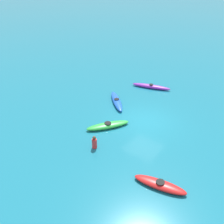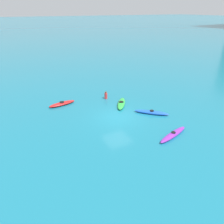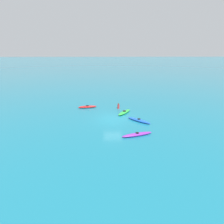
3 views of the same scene
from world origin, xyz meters
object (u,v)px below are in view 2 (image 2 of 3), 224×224
kayak_red (62,104)px  kayak_blue (152,112)px  person_near_shore (106,95)px  kayak_green (121,103)px  kayak_purple (173,134)px

kayak_red → kayak_blue: 9.41m
person_near_shore → kayak_green: bearing=15.9°
kayak_green → kayak_blue: (3.26, 1.51, -0.00)m
kayak_red → kayak_purple: size_ratio=0.85×
kayak_blue → person_near_shore: bearing=-158.8°
kayak_purple → kayak_green: 7.32m
kayak_purple → kayak_green: bearing=-175.8°
person_near_shore → kayak_blue: bearing=21.2°
kayak_purple → person_near_shore: person_near_shore is taller
kayak_blue → person_near_shore: 6.00m
kayak_red → kayak_purple: bearing=30.9°
kayak_purple → kayak_green: size_ratio=1.18×
kayak_purple → kayak_blue: bearing=166.4°
kayak_green → kayak_blue: bearing=24.8°
kayak_green → kayak_purple: bearing=4.2°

